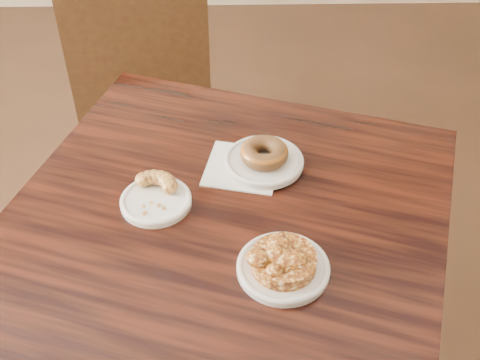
{
  "coord_description": "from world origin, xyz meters",
  "views": [
    {
      "loc": [
        0.04,
        -0.87,
        1.59
      ],
      "look_at": [
        0.06,
        0.02,
        0.8
      ],
      "focal_mm": 45.0,
      "sensor_mm": 36.0,
      "label": 1
    }
  ],
  "objects_px": {
    "glazed_donut": "(264,153)",
    "cruller_fragment": "(155,194)",
    "chair_far": "(142,88)",
    "cafe_table": "(227,327)",
    "apple_fritter": "(284,259)"
  },
  "relations": [
    {
      "from": "glazed_donut",
      "to": "chair_far",
      "type": "bearing_deg",
      "value": 115.62
    },
    {
      "from": "glazed_donut",
      "to": "cruller_fragment",
      "type": "distance_m",
      "value": 0.25
    },
    {
      "from": "glazed_donut",
      "to": "apple_fritter",
      "type": "distance_m",
      "value": 0.3
    },
    {
      "from": "cafe_table",
      "to": "cruller_fragment",
      "type": "distance_m",
      "value": 0.43
    },
    {
      "from": "cafe_table",
      "to": "glazed_donut",
      "type": "relative_size",
      "value": 8.16
    },
    {
      "from": "apple_fritter",
      "to": "glazed_donut",
      "type": "bearing_deg",
      "value": 93.81
    },
    {
      "from": "glazed_donut",
      "to": "cruller_fragment",
      "type": "xyz_separation_m",
      "value": [
        -0.22,
        -0.12,
        -0.01
      ]
    },
    {
      "from": "chair_far",
      "to": "glazed_donut",
      "type": "height_order",
      "value": "chair_far"
    },
    {
      "from": "apple_fritter",
      "to": "cruller_fragment",
      "type": "xyz_separation_m",
      "value": [
        -0.24,
        0.18,
        -0.0
      ]
    },
    {
      "from": "apple_fritter",
      "to": "cruller_fragment",
      "type": "relative_size",
      "value": 1.4
    },
    {
      "from": "cafe_table",
      "to": "glazed_donut",
      "type": "distance_m",
      "value": 0.45
    },
    {
      "from": "glazed_donut",
      "to": "apple_fritter",
      "type": "bearing_deg",
      "value": -86.19
    },
    {
      "from": "chair_far",
      "to": "apple_fritter",
      "type": "distance_m",
      "value": 1.19
    },
    {
      "from": "cafe_table",
      "to": "cruller_fragment",
      "type": "bearing_deg",
      "value": -176.79
    },
    {
      "from": "apple_fritter",
      "to": "cafe_table",
      "type": "bearing_deg",
      "value": 127.02
    }
  ]
}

